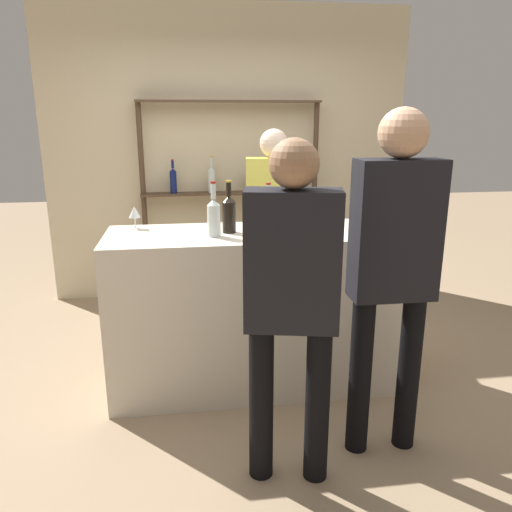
{
  "coord_description": "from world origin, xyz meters",
  "views": [
    {
      "loc": [
        -0.44,
        -3.09,
        1.79
      ],
      "look_at": [
        0.0,
        0.0,
        0.91
      ],
      "focal_mm": 35.0,
      "sensor_mm": 36.0,
      "label": 1
    }
  ],
  "objects_px": {
    "ice_bucket": "(373,212)",
    "counter_bottle_0": "(294,208)",
    "wine_glass": "(134,213)",
    "server_behind_counter": "(273,216)",
    "customer_right": "(394,258)",
    "customer_center": "(292,291)",
    "counter_bottle_3": "(214,216)",
    "counter_bottle_1": "(229,213)",
    "counter_bottle_2": "(268,212)"
  },
  "relations": [
    {
      "from": "counter_bottle_0",
      "to": "server_behind_counter",
      "type": "height_order",
      "value": "server_behind_counter"
    },
    {
      "from": "counter_bottle_1",
      "to": "server_behind_counter",
      "type": "bearing_deg",
      "value": 62.53
    },
    {
      "from": "counter_bottle_0",
      "to": "counter_bottle_2",
      "type": "bearing_deg",
      "value": -162.27
    },
    {
      "from": "counter_bottle_2",
      "to": "wine_glass",
      "type": "xyz_separation_m",
      "value": [
        -0.86,
        0.17,
        -0.01
      ]
    },
    {
      "from": "counter_bottle_0",
      "to": "wine_glass",
      "type": "relative_size",
      "value": 2.23
    },
    {
      "from": "counter_bottle_1",
      "to": "ice_bucket",
      "type": "bearing_deg",
      "value": -3.18
    },
    {
      "from": "counter_bottle_0",
      "to": "customer_center",
      "type": "relative_size",
      "value": 0.19
    },
    {
      "from": "customer_right",
      "to": "wine_glass",
      "type": "bearing_deg",
      "value": 54.19
    },
    {
      "from": "counter_bottle_1",
      "to": "ice_bucket",
      "type": "distance_m",
      "value": 0.93
    },
    {
      "from": "ice_bucket",
      "to": "server_behind_counter",
      "type": "bearing_deg",
      "value": 119.66
    },
    {
      "from": "counter_bottle_2",
      "to": "server_behind_counter",
      "type": "distance_m",
      "value": 0.84
    },
    {
      "from": "wine_glass",
      "to": "customer_right",
      "type": "xyz_separation_m",
      "value": [
        1.36,
        -1.01,
        -0.08
      ]
    },
    {
      "from": "counter_bottle_0",
      "to": "counter_bottle_1",
      "type": "xyz_separation_m",
      "value": [
        -0.44,
        -0.09,
        -0.0
      ]
    },
    {
      "from": "counter_bottle_2",
      "to": "counter_bottle_1",
      "type": "bearing_deg",
      "value": -173.27
    },
    {
      "from": "counter_bottle_1",
      "to": "counter_bottle_3",
      "type": "height_order",
      "value": "counter_bottle_3"
    },
    {
      "from": "counter_bottle_2",
      "to": "server_behind_counter",
      "type": "height_order",
      "value": "server_behind_counter"
    },
    {
      "from": "wine_glass",
      "to": "customer_center",
      "type": "xyz_separation_m",
      "value": [
        0.81,
        -1.17,
        -0.17
      ]
    },
    {
      "from": "counter_bottle_0",
      "to": "counter_bottle_3",
      "type": "xyz_separation_m",
      "value": [
        -0.54,
        -0.18,
        -0.0
      ]
    },
    {
      "from": "customer_right",
      "to": "server_behind_counter",
      "type": "distance_m",
      "value": 1.67
    },
    {
      "from": "customer_right",
      "to": "customer_center",
      "type": "height_order",
      "value": "customer_right"
    },
    {
      "from": "counter_bottle_0",
      "to": "customer_right",
      "type": "bearing_deg",
      "value": -70.26
    },
    {
      "from": "counter_bottle_1",
      "to": "counter_bottle_3",
      "type": "bearing_deg",
      "value": -137.56
    },
    {
      "from": "counter_bottle_1",
      "to": "ice_bucket",
      "type": "relative_size",
      "value": 1.42
    },
    {
      "from": "counter_bottle_1",
      "to": "wine_glass",
      "type": "xyz_separation_m",
      "value": [
        -0.6,
        0.2,
        -0.02
      ]
    },
    {
      "from": "counter_bottle_0",
      "to": "counter_bottle_2",
      "type": "xyz_separation_m",
      "value": [
        -0.18,
        -0.06,
        -0.01
      ]
    },
    {
      "from": "wine_glass",
      "to": "customer_right",
      "type": "distance_m",
      "value": 1.7
    },
    {
      "from": "counter_bottle_3",
      "to": "wine_glass",
      "type": "bearing_deg",
      "value": 149.56
    },
    {
      "from": "counter_bottle_1",
      "to": "customer_right",
      "type": "xyz_separation_m",
      "value": [
        0.76,
        -0.81,
        -0.1
      ]
    },
    {
      "from": "wine_glass",
      "to": "ice_bucket",
      "type": "height_order",
      "value": "ice_bucket"
    },
    {
      "from": "ice_bucket",
      "to": "counter_bottle_0",
      "type": "bearing_deg",
      "value": 164.18
    },
    {
      "from": "counter_bottle_3",
      "to": "customer_right",
      "type": "distance_m",
      "value": 1.12
    },
    {
      "from": "ice_bucket",
      "to": "customer_center",
      "type": "distance_m",
      "value": 1.18
    },
    {
      "from": "wine_glass",
      "to": "customer_right",
      "type": "bearing_deg",
      "value": -36.5
    },
    {
      "from": "counter_bottle_1",
      "to": "counter_bottle_2",
      "type": "xyz_separation_m",
      "value": [
        0.26,
        0.03,
        -0.01
      ]
    },
    {
      "from": "server_behind_counter",
      "to": "customer_center",
      "type": "distance_m",
      "value": 1.81
    },
    {
      "from": "counter_bottle_0",
      "to": "customer_center",
      "type": "height_order",
      "value": "customer_center"
    },
    {
      "from": "counter_bottle_0",
      "to": "customer_center",
      "type": "bearing_deg",
      "value": -102.64
    },
    {
      "from": "ice_bucket",
      "to": "customer_right",
      "type": "relative_size",
      "value": 0.13
    },
    {
      "from": "wine_glass",
      "to": "customer_center",
      "type": "relative_size",
      "value": 0.09
    },
    {
      "from": "ice_bucket",
      "to": "server_behind_counter",
      "type": "xyz_separation_m",
      "value": [
        -0.5,
        0.88,
        -0.19
      ]
    },
    {
      "from": "counter_bottle_2",
      "to": "counter_bottle_3",
      "type": "distance_m",
      "value": 0.38
    },
    {
      "from": "counter_bottle_0",
      "to": "counter_bottle_1",
      "type": "distance_m",
      "value": 0.45
    },
    {
      "from": "counter_bottle_1",
      "to": "wine_glass",
      "type": "height_order",
      "value": "counter_bottle_1"
    },
    {
      "from": "counter_bottle_3",
      "to": "customer_center",
      "type": "xyz_separation_m",
      "value": [
        0.3,
        -0.87,
        -0.19
      ]
    },
    {
      "from": "wine_glass",
      "to": "server_behind_counter",
      "type": "distance_m",
      "value": 1.22
    },
    {
      "from": "server_behind_counter",
      "to": "counter_bottle_2",
      "type": "bearing_deg",
      "value": -5.08
    },
    {
      "from": "wine_glass",
      "to": "customer_center",
      "type": "height_order",
      "value": "customer_center"
    },
    {
      "from": "counter_bottle_3",
      "to": "customer_center",
      "type": "distance_m",
      "value": 0.94
    },
    {
      "from": "customer_right",
      "to": "server_behind_counter",
      "type": "bearing_deg",
      "value": 12.03
    },
    {
      "from": "counter_bottle_0",
      "to": "customer_center",
      "type": "xyz_separation_m",
      "value": [
        -0.24,
        -1.05,
        -0.19
      ]
    }
  ]
}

